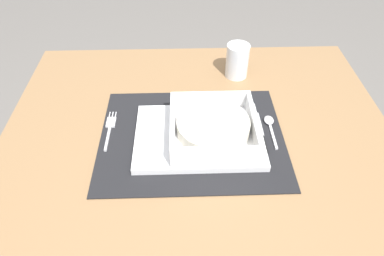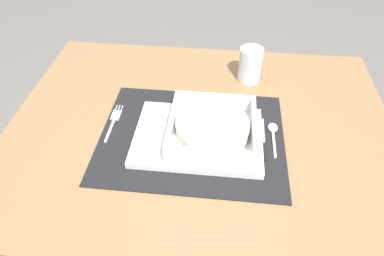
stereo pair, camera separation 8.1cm
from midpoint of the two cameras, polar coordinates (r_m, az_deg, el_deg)
dining_table at (r=0.93m, az=-1.60°, el=-4.36°), size 0.95×0.74×0.71m
placemat at (r=0.83m, az=-2.79°, el=-1.57°), size 0.44×0.34×0.00m
serving_plate at (r=0.81m, az=-1.85°, el=-1.48°), size 0.30×0.21×0.02m
porridge_bowl at (r=0.79m, az=0.57°, el=-0.12°), size 0.19×0.19×0.05m
fork at (r=0.88m, az=-15.91°, el=0.02°), size 0.02×0.14×0.00m
spoon at (r=0.86m, az=10.08°, el=0.61°), size 0.02×0.11×0.01m
butter_knife at (r=0.83m, az=8.60°, el=-1.18°), size 0.01×0.14×0.01m
drinking_glass at (r=1.01m, az=5.12°, el=10.61°), size 0.06×0.06×0.10m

